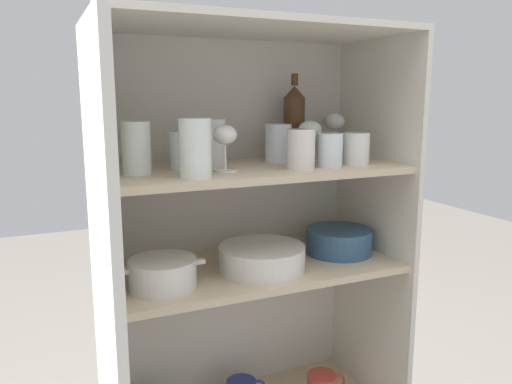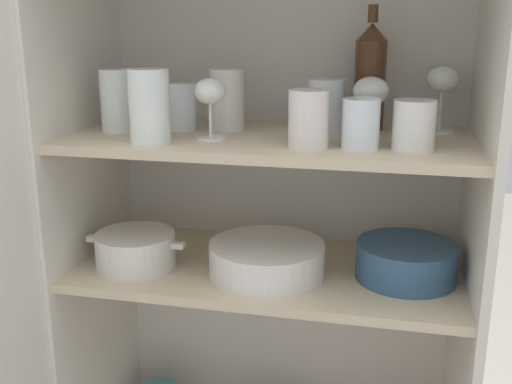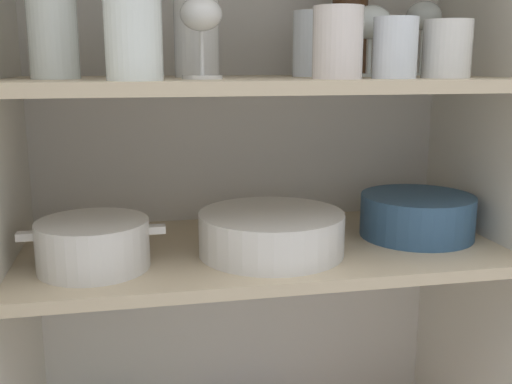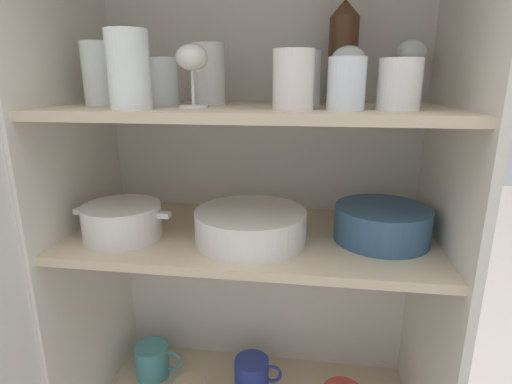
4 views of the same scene
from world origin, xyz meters
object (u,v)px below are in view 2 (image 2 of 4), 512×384
(plate_stack_white, at_px, (267,259))
(casserole_dish, at_px, (136,250))
(mixing_bowl_large, at_px, (406,260))
(wine_bottle, at_px, (370,76))

(plate_stack_white, bearing_deg, casserole_dish, -176.19)
(mixing_bowl_large, bearing_deg, wine_bottle, 128.17)
(wine_bottle, distance_m, mixing_bowl_large, 0.40)
(mixing_bowl_large, relative_size, casserole_dish, 0.92)
(plate_stack_white, relative_size, casserole_dish, 1.09)
(wine_bottle, xyz_separation_m, plate_stack_white, (-0.19, -0.17, -0.38))
(plate_stack_white, distance_m, mixing_bowl_large, 0.30)
(wine_bottle, distance_m, plate_stack_white, 0.46)
(plate_stack_white, xyz_separation_m, mixing_bowl_large, (0.29, 0.05, 0.01))
(mixing_bowl_large, bearing_deg, casserole_dish, -173.61)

